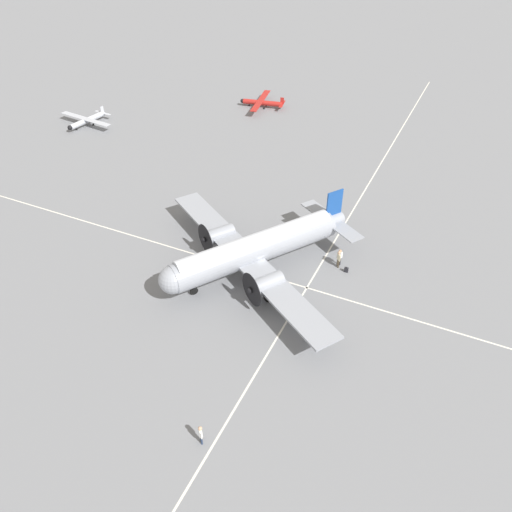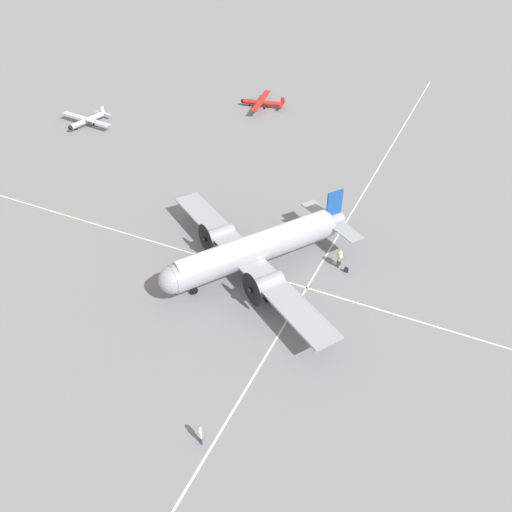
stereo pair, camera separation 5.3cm
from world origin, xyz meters
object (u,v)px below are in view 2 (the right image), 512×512
(passenger_boarding, at_px, (340,256))
(ramp_agent, at_px, (339,258))
(airliner_main, at_px, (252,250))
(crew_foreground, at_px, (200,433))
(light_aircraft_distant, at_px, (262,102))
(suitcase_near_door, at_px, (346,270))
(light_aircraft_taxiing, at_px, (87,120))
(traffic_cone, at_px, (270,299))

(passenger_boarding, relative_size, ramp_agent, 1.02)
(airliner_main, relative_size, ramp_agent, 12.27)
(airliner_main, distance_m, ramp_agent, 7.99)
(crew_foreground, bearing_deg, light_aircraft_distant, 159.22)
(suitcase_near_door, bearing_deg, airliner_main, 25.07)
(ramp_agent, xyz_separation_m, light_aircraft_taxiing, (42.62, -15.85, -0.30))
(ramp_agent, relative_size, light_aircraft_taxiing, 0.19)
(suitcase_near_door, xyz_separation_m, light_aircraft_distant, (23.87, -33.36, 0.54))
(airliner_main, xyz_separation_m, suitcase_near_door, (-7.70, -3.60, -2.24))
(light_aircraft_distant, distance_m, traffic_cone, 44.20)
(crew_foreground, height_order, ramp_agent, ramp_agent)
(crew_foreground, bearing_deg, traffic_cone, 144.32)
(airliner_main, distance_m, passenger_boarding, 8.12)
(passenger_boarding, relative_size, light_aircraft_taxiing, 0.19)
(traffic_cone, bearing_deg, ramp_agent, -118.79)
(airliner_main, relative_size, light_aircraft_distant, 2.32)
(ramp_agent, xyz_separation_m, light_aircraft_distant, (22.95, -32.97, -0.29))
(passenger_boarding, distance_m, light_aircraft_distant, 39.98)
(passenger_boarding, xyz_separation_m, light_aircraft_taxiing, (42.63, -15.60, -0.32))
(airliner_main, bearing_deg, suitcase_near_door, 148.35)
(ramp_agent, bearing_deg, crew_foreground, -48.89)
(airliner_main, height_order, light_aircraft_distant, airliner_main)
(airliner_main, relative_size, crew_foreground, 13.12)
(light_aircraft_taxiing, xyz_separation_m, traffic_cone, (-38.86, 22.69, -0.54))
(ramp_agent, distance_m, light_aircraft_taxiing, 45.47)
(light_aircraft_distant, bearing_deg, suitcase_near_door, 114.71)
(airliner_main, distance_m, light_aircraft_distant, 40.38)
(passenger_boarding, bearing_deg, traffic_cone, 12.45)
(suitcase_near_door, relative_size, light_aircraft_distant, 0.06)
(suitcase_near_door, distance_m, light_aircraft_taxiing, 46.47)
(airliner_main, height_order, ramp_agent, airliner_main)
(ramp_agent, distance_m, traffic_cone, 7.85)
(airliner_main, bearing_deg, light_aircraft_taxiing, -85.69)
(light_aircraft_taxiing, bearing_deg, crew_foreground, 54.74)
(light_aircraft_taxiing, relative_size, traffic_cone, 18.00)
(light_aircraft_distant, relative_size, traffic_cone, 18.21)
(passenger_boarding, distance_m, ramp_agent, 0.25)
(airliner_main, height_order, crew_foreground, airliner_main)
(airliner_main, xyz_separation_m, ramp_agent, (-6.78, -3.99, -1.41))
(ramp_agent, height_order, light_aircraft_taxiing, light_aircraft_taxiing)
(light_aircraft_distant, height_order, traffic_cone, light_aircraft_distant)
(airliner_main, bearing_deg, crew_foreground, 48.34)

